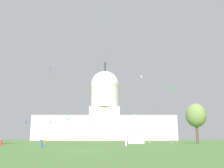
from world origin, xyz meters
TOP-DOWN VIEW (x-y plane):
  - ground_plane at (0.00, 0.00)m, footprint 800.00×800.00m
  - capitol_building at (-1.28, 186.43)m, footprint 126.93×26.22m
  - event_tent at (12.42, 49.80)m, footprint 5.69×6.53m
  - tree_east_mid at (33.00, 47.46)m, footprint 8.95×8.78m
  - person_denim_mid_left at (-9.49, 12.90)m, footprint 0.52×0.52m
  - person_orange_mid_center at (-16.43, 41.02)m, footprint 0.63×0.63m
  - person_grey_aisle_center at (21.30, 35.47)m, footprint 0.44×0.44m
  - person_tan_near_tree_west at (18.00, 54.34)m, footprint 0.59×0.59m
  - person_red_lawn_far_right at (-20.96, 20.96)m, footprint 0.56×0.56m
  - person_white_back_center at (7.37, 22.35)m, footprint 0.55×0.55m
  - person_tan_front_left at (-19.33, 46.99)m, footprint 0.65×0.65m
  - person_teal_edge_west at (-13.78, 27.41)m, footprint 0.64×0.64m
  - kite_green_mid at (27.37, 53.84)m, footprint 0.89×0.53m
  - kite_magenta_high at (-39.07, 133.87)m, footprint 1.27×1.32m
  - kite_turquoise_high at (-35.36, 116.31)m, footprint 1.01×1.70m
  - kite_violet_low at (-25.00, 82.74)m, footprint 0.88×0.70m
  - kite_blue_low at (-39.24, 89.94)m, footprint 0.77×0.98m
  - kite_yellow_low at (16.13, 143.95)m, footprint 0.62×0.73m
  - kite_black_high at (10.31, 148.67)m, footprint 0.86×1.19m
  - kite_white_high at (24.12, 117.48)m, footprint 1.29×1.30m
  - kite_red_high at (3.80, 120.97)m, footprint 1.01×1.39m
  - kite_lime_low at (13.60, 63.09)m, footprint 1.61×1.14m
  - kite_orange_low at (-9.05, 154.61)m, footprint 1.08×0.37m
  - kite_cyan_high at (-2.62, 67.50)m, footprint 0.33×0.97m
  - kite_pink_low at (8.75, 107.21)m, footprint 0.79×0.84m

SIDE VIEW (x-z plane):
  - ground_plane at x=0.00m, z-range 0.00..0.00m
  - person_denim_mid_left at x=-9.49m, z-range -0.07..1.41m
  - person_tan_front_left at x=-19.33m, z-range -0.08..1.45m
  - person_teal_edge_west at x=-13.78m, z-range -0.08..1.45m
  - person_tan_near_tree_west at x=18.00m, z-range -0.08..1.53m
  - person_red_lawn_far_right at x=-20.96m, z-range -0.08..1.53m
  - person_grey_aisle_center at x=21.30m, z-range -0.06..1.52m
  - person_white_back_center at x=7.37m, z-range -0.08..1.56m
  - person_orange_mid_center at x=-16.43m, z-range -0.08..1.58m
  - event_tent at x=12.42m, z-range -0.01..5.82m
  - kite_violet_low at x=-25.00m, z-range 6.96..10.84m
  - tree_east_mid at x=33.00m, z-range 2.59..16.07m
  - kite_blue_low at x=-39.24m, z-range 9.13..10.37m
  - kite_lime_low at x=13.60m, z-range 8.33..12.49m
  - kite_yellow_low at x=16.13m, z-range 11.05..14.10m
  - kite_pink_low at x=8.75m, z-range 10.67..15.23m
  - kite_orange_low at x=-9.05m, z-range 12.52..13.82m
  - kite_green_mid at x=27.37m, z-range 17.17..21.56m
  - capitol_building at x=-1.28m, z-range -14.41..58.94m
  - kite_black_high at x=10.31m, z-range 35.72..39.74m
  - kite_white_high at x=24.12m, z-range 40.44..41.66m
  - kite_turquoise_high at x=-35.36m, z-range 44.49..48.62m
  - kite_magenta_high at x=-39.07m, z-range 49.51..53.14m
  - kite_red_high at x=3.80m, z-range 55.30..57.80m
  - kite_cyan_high at x=-2.62m, z-range 56.21..59.79m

